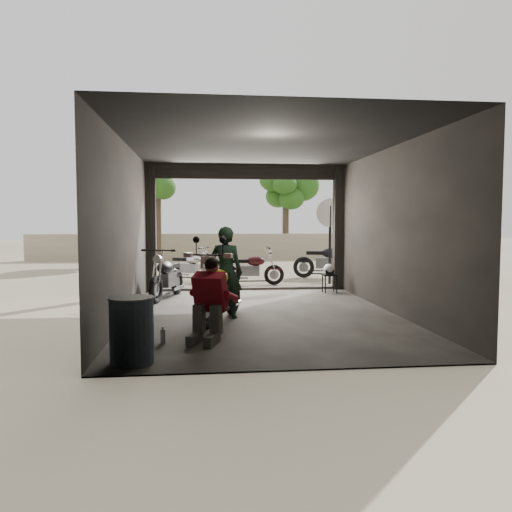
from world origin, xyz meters
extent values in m
plane|color=#7A6D56|center=(0.00, 0.00, 0.00)|extent=(80.00, 80.00, 0.00)
cube|color=#2D2B28|center=(0.00, 0.00, 0.01)|extent=(5.00, 7.00, 0.02)
plane|color=black|center=(0.00, 0.00, 3.20)|extent=(7.00, 7.00, 0.00)
cube|color=black|center=(0.00, -3.50, 1.60)|extent=(5.00, 0.02, 3.20)
cube|color=black|center=(-2.50, 0.00, 1.60)|extent=(0.02, 7.00, 3.20)
cube|color=black|center=(2.50, 0.00, 1.60)|extent=(0.02, 7.00, 3.20)
cube|color=black|center=(-2.38, 3.38, 1.60)|extent=(0.24, 0.24, 3.20)
cube|color=black|center=(2.38, 3.38, 1.60)|extent=(0.24, 0.24, 3.20)
cube|color=black|center=(0.00, 3.42, 3.02)|extent=(5.00, 0.16, 0.36)
cube|color=#2D2B28|center=(0.00, 3.50, 0.04)|extent=(5.00, 0.25, 0.08)
cube|color=gray|center=(0.00, 14.00, 0.60)|extent=(18.00, 0.30, 1.20)
cylinder|color=#382B1E|center=(-3.00, 12.50, 1.79)|extent=(0.30, 0.30, 3.58)
ellipsoid|color=#1E4C14|center=(-3.00, 12.50, 4.03)|extent=(2.20, 2.20, 3.14)
cylinder|color=#382B1E|center=(2.80, 14.00, 1.60)|extent=(0.30, 0.30, 3.20)
ellipsoid|color=#1E4C14|center=(2.80, 14.00, 3.60)|extent=(2.20, 2.20, 2.80)
imported|color=black|center=(-0.70, -0.20, 0.84)|extent=(0.72, 0.59, 1.69)
cube|color=black|center=(2.00, 2.74, 0.46)|extent=(0.34, 0.34, 0.04)
cylinder|color=black|center=(1.86, 2.60, 0.23)|extent=(0.03, 0.03, 0.46)
cylinder|color=black|center=(2.14, 2.60, 0.23)|extent=(0.03, 0.03, 0.46)
cylinder|color=black|center=(1.86, 2.88, 0.23)|extent=(0.03, 0.03, 0.46)
cylinder|color=black|center=(2.14, 2.88, 0.23)|extent=(0.03, 0.03, 0.46)
ellipsoid|color=beige|center=(1.98, 2.74, 0.60)|extent=(0.31, 0.32, 0.25)
cylinder|color=#38515F|center=(-2.00, -3.00, 0.42)|extent=(0.62, 0.62, 0.84)
cylinder|color=black|center=(2.48, 4.57, 1.11)|extent=(0.08, 0.08, 2.22)
cylinder|color=beige|center=(2.48, 4.55, 2.02)|extent=(0.81, 0.03, 0.81)
camera|label=1|loc=(-1.13, -9.21, 1.78)|focal=35.00mm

